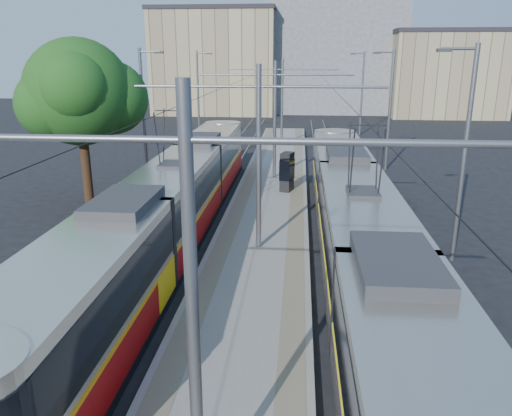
{
  "coord_description": "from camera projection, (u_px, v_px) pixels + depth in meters",
  "views": [
    {
      "loc": [
        1.5,
        -10.45,
        7.56
      ],
      "look_at": [
        -0.19,
        8.99,
        1.6
      ],
      "focal_mm": 35.0,
      "sensor_mm": 36.0,
      "label": 1
    }
  ],
  "objects": [
    {
      "name": "building_centre",
      "position": [
        333.0,
        55.0,
        70.54
      ],
      "size": [
        18.36,
        14.28,
        15.29
      ],
      "color": "gray",
      "rests_on": "ground"
    },
    {
      "name": "building_right",
      "position": [
        444.0,
        73.0,
        64.32
      ],
      "size": [
        14.28,
        10.2,
        10.77
      ],
      "color": "tan",
      "rests_on": "ground"
    },
    {
      "name": "rails",
      "position": [
        271.0,
        194.0,
        28.48
      ],
      "size": [
        8.71,
        70.0,
        0.03
      ],
      "color": "gray",
      "rests_on": "ground"
    },
    {
      "name": "ground",
      "position": [
        232.0,
        376.0,
        12.29
      ],
      "size": [
        160.0,
        160.0,
        0.0
      ],
      "primitive_type": "plane",
      "color": "black",
      "rests_on": "ground"
    },
    {
      "name": "tram_right",
      "position": [
        360.0,
        235.0,
        16.56
      ],
      "size": [
        2.43,
        30.06,
        5.5
      ],
      "color": "black",
      "rests_on": "ground"
    },
    {
      "name": "street_lamps",
      "position": [
        276.0,
        113.0,
        31.08
      ],
      "size": [
        15.18,
        38.22,
        8.0
      ],
      "color": "slate",
      "rests_on": "ground"
    },
    {
      "name": "platform",
      "position": [
        271.0,
        192.0,
        28.44
      ],
      "size": [
        4.0,
        50.0,
        0.3
      ],
      "primitive_type": "cube",
      "color": "gray",
      "rests_on": "ground"
    },
    {
      "name": "tree",
      "position": [
        87.0,
        94.0,
        25.01
      ],
      "size": [
        5.83,
        5.39,
        8.48
      ],
      "color": "#382314",
      "rests_on": "ground"
    },
    {
      "name": "shelter",
      "position": [
        287.0,
        171.0,
        27.76
      ],
      "size": [
        0.85,
        1.1,
        2.16
      ],
      "rotation": [
        0.0,
        0.0,
        -0.28
      ],
      "color": "black",
      "rests_on": "platform"
    },
    {
      "name": "building_left",
      "position": [
        217.0,
        62.0,
        68.29
      ],
      "size": [
        16.32,
        12.24,
        13.61
      ],
      "color": "tan",
      "rests_on": "ground"
    },
    {
      "name": "tactile_strip_right",
      "position": [
        297.0,
        190.0,
        28.28
      ],
      "size": [
        0.7,
        50.0,
        0.01
      ],
      "primitive_type": "cube",
      "color": "gray",
      "rests_on": "platform"
    },
    {
      "name": "tram_left",
      "position": [
        175.0,
        203.0,
        20.74
      ],
      "size": [
        2.43,
        29.26,
        5.5
      ],
      "color": "black",
      "rests_on": "ground"
    },
    {
      "name": "tactile_strip_left",
      "position": [
        246.0,
        188.0,
        28.52
      ],
      "size": [
        0.7,
        50.0,
        0.01
      ],
      "primitive_type": "cube",
      "color": "gray",
      "rests_on": "platform"
    },
    {
      "name": "catenary",
      "position": [
        269.0,
        121.0,
        24.45
      ],
      "size": [
        9.2,
        70.0,
        7.0
      ],
      "color": "slate",
      "rests_on": "platform"
    }
  ]
}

